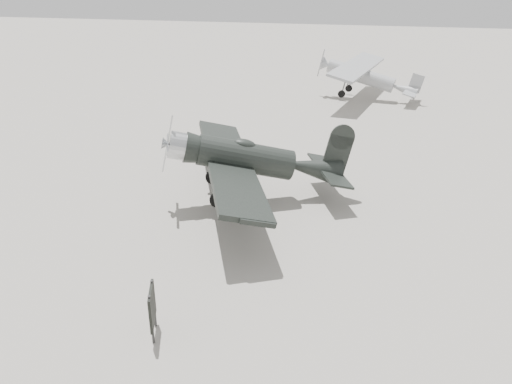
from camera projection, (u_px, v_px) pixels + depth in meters
ground at (262, 244)px, 17.49m from camera, size 160.00×160.00×0.00m
lowwing_monoplane at (254, 160)px, 20.09m from camera, size 7.95×10.40×3.43m
highwing_monoplane at (365, 74)px, 36.61m from camera, size 7.66×10.73×3.03m
sign_board at (152, 307)px, 12.80m from camera, size 0.40×0.97×1.45m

